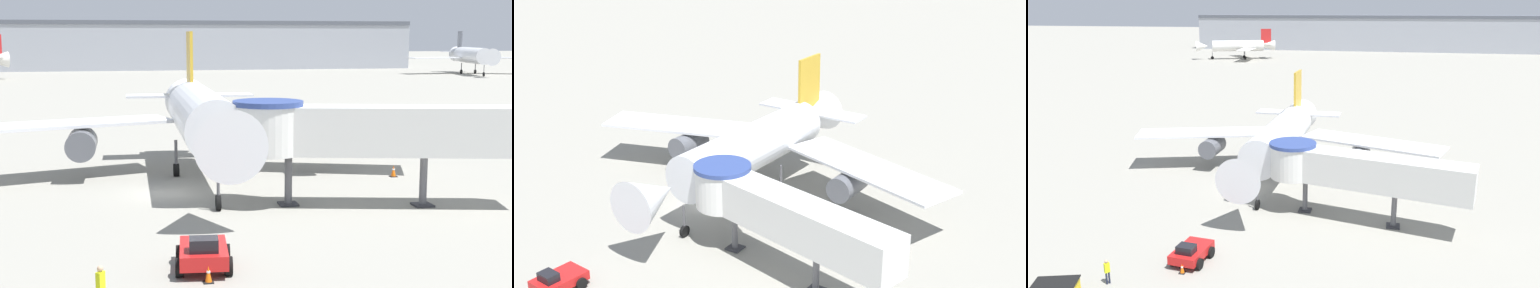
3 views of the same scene
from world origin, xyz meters
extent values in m
plane|color=gray|center=(0.00, 0.00, 0.00)|extent=(800.00, 800.00, 0.00)
cylinder|color=silver|center=(2.83, 3.47, 4.44)|extent=(4.06, 16.47, 3.71)
cone|color=silver|center=(2.58, -8.25, 4.44)|extent=(3.80, 4.16, 3.71)
cone|color=silver|center=(3.04, 12.96, 4.44)|extent=(3.83, 5.65, 3.71)
cube|color=silver|center=(-6.40, 6.50, 3.79)|extent=(15.46, 8.28, 0.22)
cube|color=silver|center=(12.19, 6.10, 3.79)|extent=(15.43, 8.84, 0.22)
cube|color=gold|center=(3.03, 12.68, 7.78)|extent=(0.31, 3.39, 4.83)
cube|color=silver|center=(3.04, 13.24, 5.09)|extent=(10.17, 2.59, 0.18)
cylinder|color=#565960|center=(-5.23, 5.44, 2.52)|extent=(2.11, 3.43, 2.04)
cylinder|color=#565960|center=(10.98, 5.09, 2.52)|extent=(2.11, 3.43, 2.04)
cylinder|color=#4C4C51|center=(2.65, -4.98, 1.52)|extent=(0.18, 0.18, 2.13)
cylinder|color=black|center=(2.65, -4.98, 0.45)|extent=(0.28, 0.91, 0.90)
cylinder|color=#4C4C51|center=(1.21, 5.55, 1.52)|extent=(0.22, 0.22, 2.13)
cylinder|color=black|center=(1.21, 5.55, 0.45)|extent=(0.42, 0.91, 0.90)
cylinder|color=#4C4C51|center=(4.55, 5.48, 1.52)|extent=(0.22, 0.22, 2.13)
cylinder|color=black|center=(4.55, 5.48, 0.45)|extent=(0.42, 0.91, 0.90)
cube|color=silver|center=(13.04, -5.91, 4.44)|extent=(15.28, 5.97, 2.80)
cylinder|color=silver|center=(5.70, -4.19, 4.44)|extent=(3.90, 3.90, 2.80)
cylinder|color=navy|center=(5.70, -4.19, 5.99)|extent=(4.10, 4.10, 0.30)
cylinder|color=#56565B|center=(6.87, -4.46, 1.52)|extent=(0.44, 0.44, 3.04)
cube|color=#333338|center=(6.87, -4.46, 0.06)|extent=(1.10, 1.10, 0.12)
cylinder|color=#56565B|center=(14.51, -6.25, 1.52)|extent=(0.44, 0.44, 3.04)
cube|color=#333338|center=(14.51, -6.25, 0.06)|extent=(1.10, 1.10, 0.12)
cube|color=red|center=(0.52, -15.06, 0.71)|extent=(2.32, 3.49, 0.62)
cube|color=black|center=(0.44, -15.80, 1.30)|extent=(1.29, 1.04, 0.56)
cylinder|color=black|center=(-0.59, -15.86, 0.40)|extent=(0.40, 0.83, 0.80)
cylinder|color=black|center=(1.44, -16.07, 0.40)|extent=(0.40, 0.83, 0.80)
cylinder|color=black|center=(-0.40, -14.05, 0.40)|extent=(0.40, 0.83, 0.80)
cylinder|color=black|center=(1.62, -14.26, 0.40)|extent=(0.40, 0.83, 0.80)
cube|color=black|center=(0.50, -16.78, 0.02)|extent=(0.42, 0.42, 0.04)
cone|color=orange|center=(0.50, -16.78, 0.37)|extent=(0.29, 0.29, 0.66)
cylinder|color=white|center=(0.50, -16.78, 0.45)|extent=(0.16, 0.16, 0.08)
cube|color=black|center=(16.22, 2.33, 0.02)|extent=(0.50, 0.50, 0.04)
cone|color=orange|center=(16.22, 2.33, 0.43)|extent=(0.35, 0.35, 0.79)
cylinder|color=white|center=(16.22, 2.33, 0.53)|extent=(0.19, 0.19, 0.09)
cube|color=#D1E019|center=(-3.69, -19.04, 1.16)|extent=(0.35, 0.38, 0.66)
sphere|color=tan|center=(-3.69, -19.04, 1.60)|extent=(0.23, 0.23, 0.23)
cylinder|color=silver|center=(88.65, 126.95, 4.92)|extent=(8.40, 21.73, 4.07)
cone|color=silver|center=(85.64, 112.72, 4.92)|extent=(4.90, 5.22, 4.07)
cone|color=silver|center=(91.15, 138.78, 4.92)|extent=(5.24, 6.81, 4.07)
cube|color=silver|center=(80.36, 131.58, 4.21)|extent=(14.54, 6.56, 0.22)
cube|color=silver|center=(98.10, 127.83, 4.21)|extent=(14.75, 11.45, 0.22)
cube|color=slate|center=(91.09, 138.49, 8.58)|extent=(1.09, 4.11, 5.29)
cube|color=silver|center=(91.21, 139.08, 5.63)|extent=(9.97, 4.82, 0.18)
cylinder|color=#4C4C51|center=(86.43, 116.48, 1.72)|extent=(0.18, 0.18, 2.34)
cylinder|color=black|center=(86.43, 116.48, 0.55)|extent=(0.48, 1.13, 1.10)
cylinder|color=#4C4C51|center=(87.41, 129.94, 1.72)|extent=(0.22, 0.22, 2.34)
cylinder|color=black|center=(87.41, 129.94, 0.55)|extent=(0.62, 1.16, 1.10)
cylinder|color=#4C4C51|center=(90.99, 129.18, 1.72)|extent=(0.22, 0.22, 2.34)
cylinder|color=black|center=(90.99, 129.18, 0.55)|extent=(0.62, 1.16, 1.10)
cube|color=#999EA8|center=(9.60, 175.00, 6.56)|extent=(154.88, 23.06, 13.12)
cube|color=#4C515B|center=(9.60, 175.00, 13.72)|extent=(154.88, 23.52, 1.20)
camera|label=1|loc=(-3.07, -44.10, 9.81)|focal=50.00mm
camera|label=2|loc=(33.57, -41.34, 24.83)|focal=50.00mm
camera|label=3|loc=(13.49, -45.03, 17.41)|focal=35.00mm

